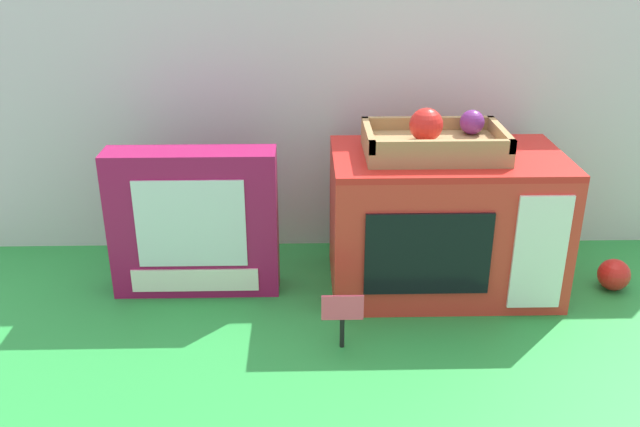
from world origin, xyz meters
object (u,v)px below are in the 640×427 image
Objects in this scene: toy_microwave at (444,222)px; cookie_set_box at (194,223)px; price_sign at (342,313)px; food_groups_crate at (435,141)px; loose_toy_apple at (614,275)px.

cookie_set_box reaches higher than toy_microwave.
toy_microwave is 1.36× the size of cookie_set_box.
food_groups_crate is at bearing 50.64° from price_sign.
cookie_set_box is at bearing 178.65° from loose_toy_apple.
loose_toy_apple is (0.33, -0.03, -0.10)m from toy_microwave.
food_groups_crate is at bearing 1.41° from cookie_set_box.
toy_microwave reaches higher than price_sign.
toy_microwave is 4.27× the size of price_sign.
toy_microwave is 0.35m from loose_toy_apple.
food_groups_crate is at bearing 175.25° from loose_toy_apple.
cookie_set_box is 0.82m from loose_toy_apple.
food_groups_crate reaches higher than loose_toy_apple.
loose_toy_apple is (0.81, -0.02, -0.11)m from cookie_set_box.
toy_microwave is at bearing 0.97° from cookie_set_box.
price_sign is 1.62× the size of loose_toy_apple.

